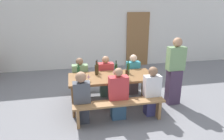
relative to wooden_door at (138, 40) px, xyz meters
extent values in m
plane|color=slate|center=(-1.72, -3.24, -1.05)|extent=(24.00, 24.00, 0.00)
cube|color=silver|center=(-1.72, 0.14, 0.55)|extent=(14.00, 0.20, 3.20)
cube|color=olive|center=(0.00, 0.00, 0.00)|extent=(0.90, 0.06, 2.10)
cube|color=brown|center=(-1.72, -3.24, -0.33)|extent=(2.00, 0.88, 0.05)
cylinder|color=brown|center=(-2.64, -3.62, -0.70)|extent=(0.07, 0.07, 0.70)
cylinder|color=brown|center=(-0.80, -3.62, -0.70)|extent=(0.07, 0.07, 0.70)
cylinder|color=brown|center=(-2.64, -2.86, -0.70)|extent=(0.07, 0.07, 0.70)
cylinder|color=brown|center=(-0.80, -2.86, -0.70)|extent=(0.07, 0.07, 0.70)
cube|color=#9E7247|center=(-1.72, -3.98, -0.62)|extent=(1.90, 0.30, 0.04)
cube|color=#9E7247|center=(-2.57, -3.98, -0.84)|extent=(0.06, 0.24, 0.41)
cube|color=#9E7247|center=(-0.87, -3.98, -0.84)|extent=(0.06, 0.24, 0.41)
cube|color=#9E7247|center=(-1.72, -2.50, -0.62)|extent=(1.90, 0.30, 0.04)
cube|color=#9E7247|center=(-2.57, -2.50, -0.84)|extent=(0.06, 0.24, 0.41)
cube|color=#9E7247|center=(-0.87, -2.50, -0.84)|extent=(0.06, 0.24, 0.41)
cylinder|color=#194723|center=(-2.48, -3.08, -0.19)|extent=(0.07, 0.07, 0.22)
cylinder|color=#194723|center=(-2.48, -3.08, -0.04)|extent=(0.03, 0.03, 0.08)
cylinder|color=black|center=(-2.48, -3.08, 0.01)|extent=(0.03, 0.03, 0.01)
cylinder|color=#332814|center=(-2.06, -3.07, -0.18)|extent=(0.08, 0.08, 0.24)
cylinder|color=#332814|center=(-2.06, -3.07, -0.02)|extent=(0.03, 0.03, 0.09)
cylinder|color=black|center=(-2.06, -3.07, 0.04)|extent=(0.03, 0.03, 0.01)
cylinder|color=#332814|center=(-2.02, -2.89, -0.19)|extent=(0.07, 0.07, 0.23)
cylinder|color=#332814|center=(-2.02, -2.89, -0.03)|extent=(0.03, 0.03, 0.08)
cylinder|color=black|center=(-2.02, -2.89, 0.01)|extent=(0.03, 0.03, 0.01)
cylinder|color=#332814|center=(-1.45, -3.53, -0.19)|extent=(0.07, 0.07, 0.22)
cylinder|color=#332814|center=(-1.45, -3.53, -0.03)|extent=(0.03, 0.03, 0.08)
cylinder|color=black|center=(-1.45, -3.53, 0.01)|extent=(0.03, 0.03, 0.01)
cylinder|color=#143319|center=(-1.58, -3.04, -0.19)|extent=(0.07, 0.07, 0.22)
cylinder|color=#143319|center=(-1.58, -3.04, -0.04)|extent=(0.02, 0.02, 0.08)
cylinder|color=black|center=(-1.58, -3.04, 0.01)|extent=(0.03, 0.03, 0.01)
cylinder|color=#194723|center=(-1.30, -3.12, -0.18)|extent=(0.08, 0.08, 0.24)
cylinder|color=#194723|center=(-1.30, -3.12, -0.01)|extent=(0.03, 0.03, 0.10)
cylinder|color=black|center=(-1.30, -3.12, 0.04)|extent=(0.03, 0.03, 0.01)
cylinder|color=silver|center=(-2.29, -3.46, -0.30)|extent=(0.06, 0.06, 0.01)
cylinder|color=silver|center=(-2.29, -3.46, -0.26)|extent=(0.01, 0.01, 0.08)
cone|color=#D18C93|center=(-2.29, -3.46, -0.18)|extent=(0.07, 0.07, 0.08)
cylinder|color=silver|center=(-1.68, -3.30, -0.30)|extent=(0.06, 0.06, 0.01)
cylinder|color=silver|center=(-1.68, -3.30, -0.25)|extent=(0.01, 0.01, 0.08)
cone|color=#D18C93|center=(-1.68, -3.30, -0.17)|extent=(0.07, 0.07, 0.08)
cube|color=#333742|center=(-2.47, -3.83, -0.83)|extent=(0.26, 0.24, 0.45)
cube|color=#4C515B|center=(-2.47, -3.83, -0.39)|extent=(0.34, 0.20, 0.43)
sphere|color=#A87A5B|center=(-2.47, -3.83, -0.06)|extent=(0.22, 0.22, 0.22)
cube|color=#2F4F6E|center=(-1.71, -3.83, -0.83)|extent=(0.30, 0.24, 0.45)
cube|color=#C6383D|center=(-1.71, -3.83, -0.35)|extent=(0.40, 0.20, 0.49)
sphere|color=#A87A5B|center=(-1.71, -3.83, -0.02)|extent=(0.18, 0.18, 0.18)
cube|color=navy|center=(-0.96, -3.83, -0.83)|extent=(0.27, 0.24, 0.45)
cube|color=silver|center=(-0.96, -3.83, -0.37)|extent=(0.36, 0.20, 0.45)
sphere|color=#846047|center=(-0.96, -3.83, -0.05)|extent=(0.20, 0.20, 0.20)
cube|color=#4D2F50|center=(-2.43, -2.65, -0.83)|extent=(0.30, 0.24, 0.45)
cube|color=#729966|center=(-2.43, -2.65, -0.38)|extent=(0.40, 0.20, 0.45)
sphere|color=#846047|center=(-2.43, -2.65, -0.06)|extent=(0.18, 0.18, 0.18)
cube|color=#40584A|center=(-1.77, -2.65, -0.83)|extent=(0.30, 0.24, 0.45)
cube|color=#C6383D|center=(-1.77, -2.65, -0.37)|extent=(0.40, 0.20, 0.46)
sphere|color=#A87A5B|center=(-1.77, -2.65, -0.05)|extent=(0.19, 0.19, 0.19)
cube|color=#584848|center=(-1.02, -2.65, -0.83)|extent=(0.26, 0.24, 0.45)
cube|color=teal|center=(-1.02, -2.65, -0.37)|extent=(0.35, 0.20, 0.45)
sphere|color=beige|center=(-1.02, -2.65, -0.05)|extent=(0.19, 0.19, 0.19)
cube|color=#45324C|center=(-0.24, -3.43, -0.62)|extent=(0.31, 0.24, 0.87)
cube|color=#729966|center=(-0.24, -3.43, 0.09)|extent=(0.41, 0.20, 0.55)
sphere|color=#A87A5B|center=(-0.24, -3.43, 0.48)|extent=(0.22, 0.22, 0.22)
camera|label=1|loc=(-2.63, -7.55, 1.25)|focal=32.07mm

